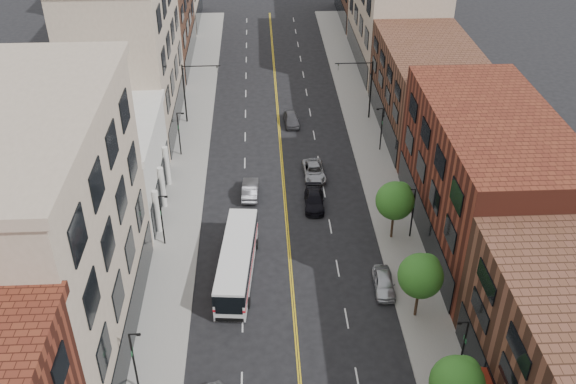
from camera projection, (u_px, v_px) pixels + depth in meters
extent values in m
cube|color=gray|center=(187.00, 179.00, 66.30)|extent=(4.00, 110.00, 0.15)
cube|color=gray|center=(378.00, 174.00, 67.13)|extent=(4.00, 110.00, 0.15)
cube|color=tan|center=(42.00, 242.00, 42.73)|extent=(10.00, 22.00, 18.00)
cube|color=silver|center=(105.00, 168.00, 60.52)|extent=(10.00, 14.00, 8.00)
cube|color=tan|center=(127.00, 52.00, 72.02)|extent=(10.00, 20.00, 18.00)
cube|color=brown|center=(151.00, 10.00, 89.58)|extent=(10.00, 20.00, 15.00)
cube|color=#5A2317|center=(486.00, 179.00, 54.98)|extent=(10.00, 22.00, 12.00)
cube|color=brown|center=(428.00, 90.00, 73.10)|extent=(10.00, 20.00, 10.00)
cube|color=tan|center=(395.00, 15.00, 89.59)|extent=(10.00, 22.00, 14.00)
sphere|color=#23611B|center=(457.00, 383.00, 38.99)|extent=(3.40, 3.40, 3.40)
sphere|color=#23611B|center=(465.00, 372.00, 39.07)|extent=(2.04, 2.04, 2.04)
cylinder|color=black|center=(417.00, 302.00, 48.80)|extent=(0.22, 0.22, 2.50)
sphere|color=#23611B|center=(421.00, 276.00, 47.36)|extent=(3.40, 3.40, 3.40)
sphere|color=#23611B|center=(427.00, 267.00, 47.44)|extent=(2.04, 2.04, 2.04)
cylinder|color=black|center=(392.00, 225.00, 57.17)|extent=(0.22, 0.22, 2.50)
sphere|color=#23611B|center=(395.00, 201.00, 55.73)|extent=(3.40, 3.40, 3.40)
sphere|color=#23611B|center=(400.00, 193.00, 55.81)|extent=(2.04, 2.04, 2.04)
cylinder|color=black|center=(134.00, 362.00, 42.26)|extent=(0.14, 0.14, 5.00)
cylinder|color=black|center=(134.00, 334.00, 40.91)|extent=(0.70, 0.10, 0.10)
cube|color=black|center=(138.00, 335.00, 40.95)|extent=(0.28, 0.14, 0.14)
cube|color=#19592D|center=(132.00, 352.00, 41.77)|extent=(0.04, 0.55, 0.35)
cylinder|color=black|center=(162.00, 220.00, 55.65)|extent=(0.14, 0.14, 5.00)
cylinder|color=black|center=(163.00, 196.00, 54.30)|extent=(0.70, 0.10, 0.10)
cube|color=black|center=(166.00, 197.00, 54.34)|extent=(0.28, 0.14, 0.14)
cube|color=#19592D|center=(161.00, 212.00, 55.16)|extent=(0.04, 0.55, 0.35)
cylinder|color=black|center=(179.00, 134.00, 69.04)|extent=(0.14, 0.14, 5.00)
cylinder|color=black|center=(180.00, 113.00, 67.69)|extent=(0.70, 0.10, 0.10)
cube|color=black|center=(183.00, 113.00, 67.73)|extent=(0.28, 0.14, 0.14)
cube|color=#19592D|center=(178.00, 127.00, 68.55)|extent=(0.04, 0.55, 0.35)
cylinder|color=black|center=(463.00, 349.00, 43.17)|extent=(0.14, 0.14, 5.00)
cylinder|color=black|center=(463.00, 322.00, 41.79)|extent=(0.70, 0.10, 0.10)
cube|color=black|center=(459.00, 323.00, 41.81)|extent=(0.28, 0.14, 0.14)
cube|color=#19592D|center=(465.00, 340.00, 42.68)|extent=(0.04, 0.55, 0.35)
cylinder|color=black|center=(413.00, 213.00, 56.56)|extent=(0.14, 0.14, 5.00)
cylinder|color=black|center=(412.00, 190.00, 55.18)|extent=(0.70, 0.10, 0.10)
cube|color=black|center=(409.00, 190.00, 55.20)|extent=(0.28, 0.14, 0.14)
cube|color=#19592D|center=(414.00, 205.00, 56.07)|extent=(0.04, 0.55, 0.35)
cylinder|color=black|center=(382.00, 129.00, 69.95)|extent=(0.14, 0.14, 5.00)
cylinder|color=black|center=(380.00, 109.00, 68.57)|extent=(0.70, 0.10, 0.10)
cube|color=black|center=(378.00, 109.00, 68.59)|extent=(0.28, 0.14, 0.14)
cube|color=#19592D|center=(382.00, 122.00, 69.46)|extent=(0.04, 0.55, 0.35)
cylinder|color=black|center=(185.00, 94.00, 75.14)|extent=(0.18, 0.18, 7.20)
cylinder|color=black|center=(201.00, 66.00, 73.37)|extent=(4.40, 0.12, 0.12)
imported|color=black|center=(217.00, 69.00, 73.66)|extent=(0.15, 0.18, 0.90)
cylinder|color=black|center=(371.00, 90.00, 76.05)|extent=(0.18, 0.18, 7.20)
cylinder|color=black|center=(354.00, 63.00, 74.10)|extent=(4.40, 0.12, 0.12)
imported|color=black|center=(338.00, 67.00, 74.24)|extent=(0.15, 0.18, 0.90)
cube|color=silver|center=(237.00, 261.00, 52.72)|extent=(3.46, 11.42, 2.72)
cube|color=black|center=(237.00, 255.00, 52.36)|extent=(3.50, 11.46, 0.98)
cube|color=red|center=(237.00, 264.00, 52.88)|extent=(3.50, 11.46, 0.21)
cube|color=black|center=(229.00, 307.00, 47.87)|extent=(2.06, 0.25, 1.50)
cylinder|color=black|center=(217.00, 302.00, 50.23)|extent=(0.34, 0.92, 0.90)
cylinder|color=black|center=(248.00, 303.00, 50.14)|extent=(0.34, 0.92, 0.90)
cylinder|color=black|center=(228.00, 243.00, 56.50)|extent=(0.34, 0.92, 0.90)
cylinder|color=black|center=(256.00, 244.00, 56.41)|extent=(0.34, 0.92, 0.90)
imported|color=silver|center=(384.00, 283.00, 51.77)|extent=(1.79, 4.09, 1.37)
imported|color=#4B4A4F|center=(250.00, 189.00, 63.39)|extent=(1.69, 4.43, 1.44)
imported|color=black|center=(314.00, 200.00, 61.88)|extent=(2.06, 4.67, 1.33)
imported|color=#9C9EA4|center=(314.00, 171.00, 66.40)|extent=(2.39, 4.85, 1.32)
imported|color=#47474B|center=(291.00, 119.00, 76.40)|extent=(1.91, 4.21, 1.40)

